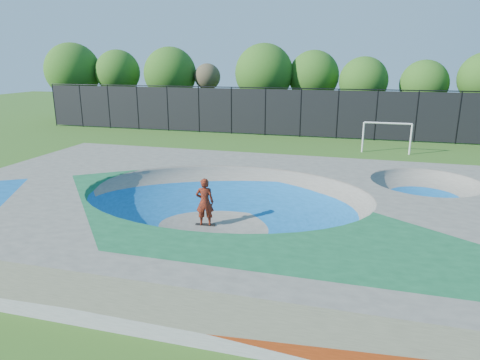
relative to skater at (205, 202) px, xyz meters
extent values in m
plane|color=#2B5517|center=(0.87, -0.06, -0.96)|extent=(120.00, 120.00, 0.00)
cube|color=gray|center=(0.87, -0.06, -0.21)|extent=(22.00, 14.00, 1.50)
imported|color=#AC2B0D|center=(0.00, 0.00, 0.00)|extent=(0.78, 0.60, 1.93)
cube|color=black|center=(0.00, 0.00, -0.94)|extent=(0.81, 0.37, 0.05)
cylinder|color=silver|center=(5.93, 16.02, 0.08)|extent=(0.12, 0.12, 2.09)
cylinder|color=silver|center=(9.06, 16.02, 0.08)|extent=(0.12, 0.12, 2.09)
cylinder|color=silver|center=(7.50, 16.02, 1.12)|extent=(3.13, 0.12, 0.12)
cylinder|color=black|center=(-23.13, 20.94, 1.04)|extent=(0.09, 0.09, 4.00)
cylinder|color=black|center=(-20.13, 20.94, 1.04)|extent=(0.09, 0.09, 4.00)
cylinder|color=black|center=(-17.13, 20.94, 1.04)|extent=(0.09, 0.09, 4.00)
cylinder|color=black|center=(-14.13, 20.94, 1.04)|extent=(0.09, 0.09, 4.00)
cylinder|color=black|center=(-11.13, 20.94, 1.04)|extent=(0.09, 0.09, 4.00)
cylinder|color=black|center=(-8.13, 20.94, 1.04)|extent=(0.09, 0.09, 4.00)
cylinder|color=black|center=(-5.13, 20.94, 1.04)|extent=(0.09, 0.09, 4.00)
cylinder|color=black|center=(-2.13, 20.94, 1.04)|extent=(0.09, 0.09, 4.00)
cylinder|color=black|center=(0.87, 20.94, 1.04)|extent=(0.09, 0.09, 4.00)
cylinder|color=black|center=(3.87, 20.94, 1.04)|extent=(0.09, 0.09, 4.00)
cylinder|color=black|center=(6.87, 20.94, 1.04)|extent=(0.09, 0.09, 4.00)
cylinder|color=black|center=(9.87, 20.94, 1.04)|extent=(0.09, 0.09, 4.00)
cylinder|color=black|center=(12.87, 20.94, 1.04)|extent=(0.09, 0.09, 4.00)
cube|color=black|center=(0.87, 20.94, 1.04)|extent=(48.00, 0.03, 3.80)
cylinder|color=black|center=(0.87, 20.94, 3.04)|extent=(48.00, 0.08, 0.08)
cylinder|color=#472C23|center=(-23.51, 24.83, 0.57)|extent=(0.44, 0.44, 3.06)
sphere|color=#265616|center=(-23.51, 24.83, 4.21)|extent=(5.62, 5.62, 5.62)
cylinder|color=#472C23|center=(-18.87, 25.88, 0.70)|extent=(0.44, 0.44, 3.32)
sphere|color=#265616|center=(-18.87, 25.88, 4.05)|extent=(4.54, 4.54, 4.54)
cylinder|color=#472C23|center=(-13.20, 26.37, 0.50)|extent=(0.44, 0.44, 2.92)
sphere|color=#265616|center=(-13.20, 26.37, 3.94)|extent=(5.29, 5.29, 5.29)
cylinder|color=#472C23|center=(-9.30, 26.62, 0.80)|extent=(0.44, 0.44, 3.52)
sphere|color=brown|center=(-9.30, 26.62, 3.66)|extent=(2.60, 2.60, 2.60)
cylinder|color=#472C23|center=(-3.30, 25.60, 0.55)|extent=(0.44, 0.44, 3.02)
sphere|color=#265616|center=(-3.30, 25.60, 4.09)|extent=(5.43, 5.43, 5.43)
cylinder|color=#472C23|center=(1.18, 26.86, 0.56)|extent=(0.44, 0.44, 3.04)
sphere|color=#265616|center=(1.18, 26.86, 3.84)|extent=(4.71, 4.71, 4.71)
cylinder|color=#472C23|center=(5.71, 25.14, 0.47)|extent=(0.44, 0.44, 2.87)
sphere|color=#265616|center=(5.71, 25.14, 3.49)|extent=(4.22, 4.22, 4.22)
cylinder|color=#472C23|center=(10.77, 25.78, 0.40)|extent=(0.44, 0.44, 2.73)
sphere|color=#265616|center=(10.77, 25.78, 3.29)|extent=(4.07, 4.07, 4.07)
cylinder|color=#472C23|center=(15.25, 25.16, 0.67)|extent=(0.44, 0.44, 3.26)
camera|label=1|loc=(5.49, -14.76, 5.33)|focal=32.00mm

